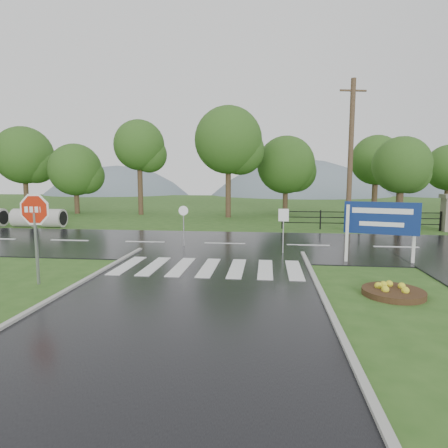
# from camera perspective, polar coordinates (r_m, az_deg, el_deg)

# --- Properties ---
(ground) EXTENTS (120.00, 120.00, 0.00)m
(ground) POSITION_cam_1_polar(r_m,az_deg,el_deg) (8.74, -7.56, -14.72)
(ground) COLOR #2E551C
(ground) RESTS_ON ground
(main_road) EXTENTS (90.00, 8.00, 0.04)m
(main_road) POSITION_cam_1_polar(r_m,az_deg,el_deg) (18.26, 0.10, -3.11)
(main_road) COLOR black
(main_road) RESTS_ON ground
(crosswalk) EXTENTS (6.50, 2.80, 0.02)m
(crosswalk) POSITION_cam_1_polar(r_m,az_deg,el_deg) (13.40, -2.32, -6.62)
(crosswalk) COLOR silver
(crosswalk) RESTS_ON ground
(fence_west) EXTENTS (9.58, 0.08, 1.20)m
(fence_west) POSITION_cam_1_polar(r_m,az_deg,el_deg) (24.67, 19.96, 0.82)
(fence_west) COLOR black
(fence_west) RESTS_ON ground
(hills) EXTENTS (102.00, 48.00, 48.00)m
(hills) POSITION_cam_1_polar(r_m,az_deg,el_deg) (75.25, 7.54, -7.40)
(hills) COLOR slate
(hills) RESTS_ON ground
(treeline) EXTENTS (83.20, 5.20, 10.00)m
(treeline) POSITION_cam_1_polar(r_m,az_deg,el_deg) (32.04, 4.70, 1.28)
(treeline) COLOR #254D18
(treeline) RESTS_ON ground
(culvert_pipes) EXTENTS (7.60, 1.20, 1.20)m
(culvert_pipes) POSITION_cam_1_polar(r_m,az_deg,el_deg) (28.61, -29.92, 0.86)
(culvert_pipes) COLOR #9E9B93
(culvert_pipes) RESTS_ON ground
(stop_sign) EXTENTS (1.31, 0.07, 2.95)m
(stop_sign) POSITION_cam_1_polar(r_m,az_deg,el_deg) (12.54, -26.88, 0.81)
(stop_sign) COLOR #939399
(stop_sign) RESTS_ON ground
(estate_billboard) EXTENTS (2.58, 0.78, 2.33)m
(estate_billboard) POSITION_cam_1_polar(r_m,az_deg,el_deg) (15.23, 22.82, 0.38)
(estate_billboard) COLOR silver
(estate_billboard) RESTS_ON ground
(flower_bed) EXTENTS (1.66, 1.66, 0.33)m
(flower_bed) POSITION_cam_1_polar(r_m,az_deg,el_deg) (11.48, 24.40, -9.30)
(flower_bed) COLOR #332111
(flower_bed) RESTS_ON ground
(reg_sign_small) EXTENTS (0.43, 0.05, 1.93)m
(reg_sign_small) POSITION_cam_1_polar(r_m,az_deg,el_deg) (15.95, 9.05, 0.35)
(reg_sign_small) COLOR #939399
(reg_sign_small) RESTS_ON ground
(reg_sign_round) EXTENTS (0.43, 0.16, 1.93)m
(reg_sign_round) POSITION_cam_1_polar(r_m,az_deg,el_deg) (17.60, -6.19, 0.57)
(reg_sign_round) COLOR #939399
(reg_sign_round) RESTS_ON ground
(utility_pole_east) EXTENTS (1.58, 0.42, 8.98)m
(utility_pole_east) POSITION_cam_1_polar(r_m,az_deg,el_deg) (23.91, 18.72, 9.92)
(utility_pole_east) COLOR #473523
(utility_pole_east) RESTS_ON ground
(entrance_tree_left) EXTENTS (3.62, 3.62, 5.85)m
(entrance_tree_left) POSITION_cam_1_polar(r_m,az_deg,el_deg) (26.77, 25.44, 8.06)
(entrance_tree_left) COLOR #3D2B1C
(entrance_tree_left) RESTS_ON ground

